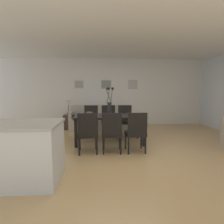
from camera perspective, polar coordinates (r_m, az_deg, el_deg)
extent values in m
plane|color=tan|center=(4.51, 3.46, -11.53)|extent=(9.00, 9.00, 0.00)
cube|color=silver|center=(7.51, 0.43, 6.00)|extent=(9.00, 0.10, 2.60)
cube|color=white|center=(4.83, 3.07, 21.48)|extent=(9.00, 7.20, 0.08)
cube|color=black|center=(4.98, -0.77, -1.28)|extent=(1.80, 0.88, 0.05)
cube|color=black|center=(5.53, 7.79, -4.41)|extent=(0.07, 0.07, 0.69)
cube|color=black|center=(5.45, -9.86, -4.61)|extent=(0.07, 0.07, 0.69)
cube|color=black|center=(4.80, 9.60, -6.20)|extent=(0.07, 0.07, 0.69)
cube|color=black|center=(4.71, -10.85, -6.48)|extent=(0.07, 0.07, 0.69)
cube|color=black|center=(4.30, -7.33, -6.69)|extent=(0.47, 0.47, 0.08)
cube|color=black|center=(4.06, -7.38, -3.76)|extent=(0.42, 0.09, 0.48)
cylinder|color=black|center=(4.54, -4.87, -8.90)|extent=(0.04, 0.04, 0.38)
cylinder|color=black|center=(4.54, -9.72, -8.98)|extent=(0.04, 0.04, 0.38)
cylinder|color=black|center=(4.18, -4.63, -10.32)|extent=(0.04, 0.04, 0.38)
cylinder|color=black|center=(4.18, -9.92, -10.41)|extent=(0.04, 0.04, 0.38)
cube|color=black|center=(5.81, -6.36, -3.08)|extent=(0.44, 0.44, 0.08)
cube|color=black|center=(5.95, -6.32, -0.29)|extent=(0.42, 0.06, 0.48)
cylinder|color=black|center=(5.68, -8.33, -5.71)|extent=(0.04, 0.04, 0.38)
cylinder|color=black|center=(5.66, -4.47, -5.69)|extent=(0.04, 0.04, 0.38)
cylinder|color=black|center=(6.05, -8.06, -4.92)|extent=(0.04, 0.04, 0.38)
cylinder|color=black|center=(6.03, -4.45, -4.90)|extent=(0.04, 0.04, 0.38)
cube|color=black|center=(4.30, -0.03, -6.62)|extent=(0.46, 0.46, 0.08)
cube|color=black|center=(4.06, 0.02, -3.69)|extent=(0.42, 0.08, 0.48)
cylinder|color=black|center=(4.55, 2.36, -8.86)|extent=(0.04, 0.04, 0.38)
cylinder|color=black|center=(4.54, -2.49, -8.88)|extent=(0.04, 0.04, 0.38)
cylinder|color=black|center=(4.19, 2.66, -10.28)|extent=(0.04, 0.04, 0.38)
cylinder|color=black|center=(4.18, -2.63, -10.31)|extent=(0.04, 0.04, 0.38)
cube|color=black|center=(5.82, -0.92, -3.02)|extent=(0.46, 0.46, 0.08)
cube|color=black|center=(5.96, -1.11, -0.24)|extent=(0.42, 0.08, 0.48)
cylinder|color=black|center=(5.66, -2.65, -5.68)|extent=(0.04, 0.04, 0.38)
cylinder|color=black|center=(5.70, 1.18, -5.59)|extent=(0.04, 0.04, 0.38)
cylinder|color=black|center=(6.03, -2.90, -4.89)|extent=(0.04, 0.04, 0.38)
cylinder|color=black|center=(6.07, 0.70, -4.81)|extent=(0.04, 0.04, 0.38)
cube|color=black|center=(4.36, 7.05, -6.48)|extent=(0.46, 0.46, 0.08)
cube|color=black|center=(4.13, 7.69, -3.58)|extent=(0.42, 0.08, 0.48)
cylinder|color=black|center=(4.64, 8.79, -8.61)|extent=(0.04, 0.04, 0.38)
cylinder|color=black|center=(4.56, 4.11, -8.82)|extent=(0.04, 0.04, 0.38)
cylinder|color=black|center=(4.29, 10.09, -9.95)|extent=(0.04, 0.04, 0.38)
cylinder|color=black|center=(4.20, 5.02, -10.22)|extent=(0.04, 0.04, 0.38)
cube|color=black|center=(5.83, 4.07, -3.01)|extent=(0.45, 0.45, 0.08)
cube|color=black|center=(5.98, 3.89, -0.24)|extent=(0.42, 0.07, 0.48)
cylinder|color=black|center=(5.67, 2.34, -5.66)|extent=(0.04, 0.04, 0.38)
cylinder|color=black|center=(5.71, 6.16, -5.59)|extent=(0.04, 0.04, 0.38)
cylinder|color=black|center=(6.04, 2.05, -4.87)|extent=(0.04, 0.04, 0.38)
cylinder|color=black|center=(6.08, 5.63, -4.82)|extent=(0.04, 0.04, 0.38)
cylinder|color=#232326|center=(4.96, -0.78, 0.95)|extent=(0.11, 0.11, 0.34)
cylinder|color=black|center=(4.96, -0.13, 4.78)|extent=(0.05, 0.12, 0.37)
sphere|color=black|center=(4.96, 0.19, 7.09)|extent=(0.07, 0.07, 0.07)
cylinder|color=black|center=(4.98, -1.16, 4.79)|extent=(0.08, 0.05, 0.38)
sphere|color=black|center=(5.01, -1.36, 7.09)|extent=(0.07, 0.07, 0.07)
cylinder|color=black|center=(4.88, -0.97, 4.74)|extent=(0.15, 0.06, 0.36)
sphere|color=black|center=(4.84, -1.07, 7.09)|extent=(0.07, 0.07, 0.07)
cylinder|color=black|center=(4.78, -7.13, -1.34)|extent=(0.32, 0.32, 0.01)
cylinder|color=brown|center=(4.78, -7.13, -0.95)|extent=(0.17, 0.17, 0.06)
cylinder|color=brown|center=(4.78, -7.13, -0.77)|extent=(0.13, 0.13, 0.04)
cylinder|color=black|center=(5.18, -6.87, -0.70)|extent=(0.32, 0.32, 0.01)
cylinder|color=brown|center=(5.17, -6.87, -0.34)|extent=(0.17, 0.17, 0.06)
cylinder|color=brown|center=(5.17, -6.88, -0.17)|extent=(0.13, 0.13, 0.04)
cube|color=#A89E8E|center=(6.86, -4.03, -3.28)|extent=(2.05, 0.84, 0.42)
cube|color=#A89E8E|center=(7.13, -4.05, 0.37)|extent=(2.05, 0.16, 0.38)
cube|color=#A89E8E|center=(6.87, 4.10, -0.64)|extent=(0.10, 0.84, 0.20)
cube|color=#A89E8E|center=(6.88, -12.20, -0.77)|extent=(0.10, 0.84, 0.20)
cube|color=#3D2D23|center=(6.92, -12.88, -2.92)|extent=(0.36, 0.36, 0.52)
cylinder|color=#4C4C51|center=(6.87, -12.95, -0.46)|extent=(0.12, 0.12, 0.08)
cylinder|color=#4C4C51|center=(6.85, -12.99, 1.03)|extent=(0.02, 0.02, 0.30)
cone|color=silver|center=(6.84, -13.03, 2.70)|extent=(0.22, 0.22, 0.18)
cube|color=silver|center=(3.34, -27.73, -11.12)|extent=(1.40, 0.87, 0.88)
cube|color=#A8A399|center=(3.23, -28.20, -3.33)|extent=(1.44, 0.91, 0.04)
cube|color=#B2ADA3|center=(7.47, -9.96, 8.21)|extent=(0.34, 0.02, 0.29)
cube|color=#9E9389|center=(7.46, -9.97, 8.21)|extent=(0.29, 0.01, 0.24)
cube|color=#B2ADA3|center=(7.43, -1.79, 8.32)|extent=(0.40, 0.02, 0.34)
cube|color=gray|center=(7.42, -1.78, 8.32)|extent=(0.35, 0.01, 0.29)
cube|color=#B2ADA3|center=(7.54, 6.31, 8.26)|extent=(0.36, 0.02, 0.36)
cube|color=#B2B2AD|center=(7.53, 6.33, 8.26)|extent=(0.31, 0.01, 0.31)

